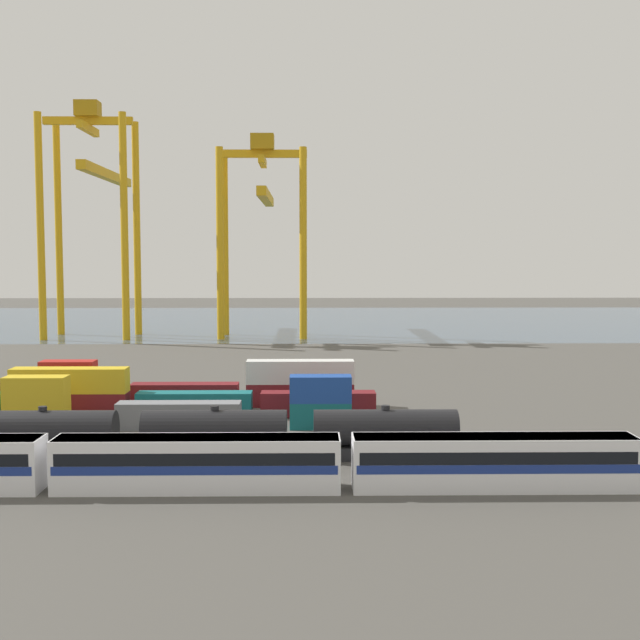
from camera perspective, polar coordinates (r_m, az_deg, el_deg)
name	(u,v)px	position (r m, az deg, el deg)	size (l,w,h in m)	color
ground_plane	(212,370)	(119.74, -7.71, -3.59)	(420.00, 420.00, 0.00)	#4C4944
harbour_water	(254,321)	(210.13, -4.76, -0.08)	(400.00, 110.00, 0.01)	#384C60
passenger_train	(198,461)	(58.99, -8.75, -9.94)	(63.50, 3.14, 3.90)	silver
freight_tank_row	(129,434)	(68.81, -13.48, -7.93)	(54.71, 3.01, 4.47)	#232326
shipping_container_1	(37,416)	(83.40, -19.59, -6.47)	(6.04, 2.44, 2.60)	gold
shipping_container_2	(36,389)	(82.95, -19.64, -4.70)	(6.04, 2.44, 2.60)	gold
shipping_container_3	(179,415)	(80.05, -10.04, -6.73)	(12.10, 2.44, 2.60)	slate
shipping_container_4	(321,415)	(79.06, 0.04, -6.80)	(6.04, 2.44, 2.60)	#146066
shipping_container_5	(321,389)	(78.59, 0.04, -4.94)	(6.04, 2.44, 2.60)	#1C4299
shipping_container_9	(70,405)	(88.42, -17.42, -5.80)	(12.10, 2.44, 2.60)	maroon
shipping_container_10	(70,380)	(88.00, -17.46, -4.13)	(12.10, 2.44, 2.60)	gold
shipping_container_11	(195,404)	(85.64, -8.96, -5.97)	(12.10, 2.44, 2.60)	#146066
shipping_container_12	(318,404)	(84.80, -0.13, -6.02)	(12.10, 2.44, 2.60)	maroon
shipping_container_14	(69,395)	(94.48, -17.51, -5.14)	(6.04, 2.44, 2.60)	#197538
shipping_container_15	(68,372)	(94.09, -17.55, -3.58)	(6.04, 2.44, 2.60)	#AD211C
shipping_container_16	(185,395)	(91.62, -9.64, -5.29)	(12.10, 2.44, 2.60)	maroon
shipping_container_17	(300,394)	(90.56, -1.42, -5.35)	(12.10, 2.44, 2.60)	maroon
shipping_container_18	(300,372)	(90.16, -1.42, -3.72)	(12.10, 2.44, 2.60)	silver
gantry_crane_west	(94,196)	(177.43, -15.86, 8.54)	(18.41, 41.72, 48.84)	gold
gantry_crane_central	(264,215)	(171.10, -4.06, 7.52)	(18.50, 36.15, 42.20)	gold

